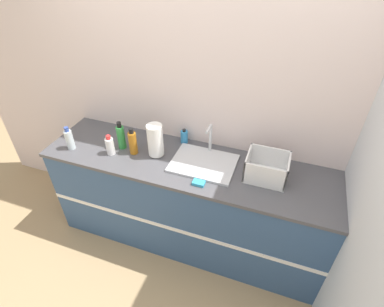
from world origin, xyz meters
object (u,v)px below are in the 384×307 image
object	(u,v)px
sink	(204,162)
bottle_green	(121,137)
dish_rack	(266,169)
bottle_amber	(133,142)
soap_dispenser	(184,137)
paper_towel_roll	(155,140)
bottle_clear	(69,139)
bottle_white_spray	(110,146)

from	to	relation	value
sink	bottle_green	size ratio (longest dim) A/B	2.02
dish_rack	bottle_green	bearing A→B (deg)	-178.31
sink	bottle_green	bearing A→B (deg)	-178.11
bottle_amber	soap_dispenser	distance (m)	0.44
dish_rack	soap_dispenser	xyz separation A→B (m)	(-0.73, 0.21, -0.01)
paper_towel_roll	dish_rack	world-z (taller)	paper_towel_roll
bottle_clear	soap_dispenser	xyz separation A→B (m)	(0.87, 0.41, -0.03)
bottle_amber	bottle_white_spray	bearing A→B (deg)	-157.29
bottle_clear	bottle_amber	bearing A→B (deg)	13.07
dish_rack	bottle_clear	size ratio (longest dim) A/B	1.46
dish_rack	soap_dispenser	distance (m)	0.76
bottle_white_spray	soap_dispenser	world-z (taller)	bottle_white_spray
paper_towel_roll	bottle_green	bearing A→B (deg)	-179.40
sink	soap_dispenser	size ratio (longest dim) A/B	3.79
bottle_green	bottle_white_spray	size ratio (longest dim) A/B	1.40
paper_towel_roll	bottle_green	distance (m)	0.32
bottle_green	soap_dispenser	distance (m)	0.53
paper_towel_roll	bottle_green	size ratio (longest dim) A/B	1.14
sink	bottle_clear	size ratio (longest dim) A/B	2.40
bottle_green	bottle_white_spray	xyz separation A→B (m)	(-0.05, -0.11, -0.03)
soap_dispenser	bottle_clear	bearing A→B (deg)	-154.94
bottle_amber	bottle_clear	xyz separation A→B (m)	(-0.53, -0.12, -0.01)
sink	bottle_green	xyz separation A→B (m)	(-0.72, -0.02, 0.09)
soap_dispenser	bottle_green	bearing A→B (deg)	-152.07
dish_rack	paper_towel_roll	bearing A→B (deg)	-177.92
dish_rack	bottle_green	size ratio (longest dim) A/B	1.23
dish_rack	bottle_green	world-z (taller)	bottle_green
bottle_amber	bottle_clear	distance (m)	0.54
sink	bottle_clear	world-z (taller)	sink
dish_rack	bottle_white_spray	size ratio (longest dim) A/B	1.72
bottle_amber	bottle_clear	bearing A→B (deg)	-166.93
sink	paper_towel_roll	xyz separation A→B (m)	(-0.40, -0.02, 0.13)
bottle_amber	soap_dispenser	size ratio (longest dim) A/B	1.80
sink	bottle_white_spray	world-z (taller)	sink
sink	dish_rack	size ratio (longest dim) A/B	1.64
bottle_green	bottle_amber	xyz separation A→B (m)	(0.13, -0.04, -0.00)
paper_towel_roll	bottle_white_spray	size ratio (longest dim) A/B	1.59
bottle_clear	bottle_green	bearing A→B (deg)	21.53
paper_towel_roll	bottle_white_spray	bearing A→B (deg)	-162.88
paper_towel_roll	soap_dispenser	distance (m)	0.30
bottle_white_spray	soap_dispenser	size ratio (longest dim) A/B	1.34
dish_rack	bottle_clear	bearing A→B (deg)	-173.11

